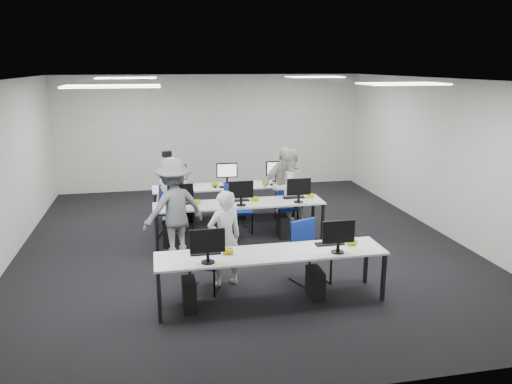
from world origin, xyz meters
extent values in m
plane|color=black|center=(0.00, 0.00, 0.00)|extent=(9.00, 9.00, 0.00)
plane|color=white|center=(0.00, 0.00, 3.00)|extent=(9.00, 9.00, 0.00)
cube|color=beige|center=(0.00, 4.50, 1.50)|extent=(8.00, 0.02, 3.00)
cube|color=beige|center=(0.00, -4.50, 1.50)|extent=(8.00, 0.02, 3.00)
cube|color=beige|center=(-4.00, 0.00, 1.50)|extent=(0.02, 9.00, 3.00)
cube|color=beige|center=(4.00, 0.00, 1.50)|extent=(0.02, 9.00, 3.00)
cube|color=white|center=(-2.00, -2.00, 2.98)|extent=(1.20, 0.60, 0.02)
cube|color=white|center=(2.00, -2.00, 2.98)|extent=(1.20, 0.60, 0.02)
cube|color=white|center=(-2.00, 2.00, 2.98)|extent=(1.20, 0.60, 0.02)
cube|color=white|center=(2.00, 2.00, 2.98)|extent=(1.20, 0.60, 0.02)
cube|color=silver|center=(0.00, -2.40, 0.71)|extent=(3.20, 0.70, 0.03)
cube|color=black|center=(-1.55, -2.70, 0.35)|extent=(0.05, 0.05, 0.70)
cube|color=black|center=(-1.55, -2.10, 0.35)|extent=(0.05, 0.05, 0.70)
cube|color=black|center=(1.55, -2.70, 0.35)|extent=(0.05, 0.05, 0.70)
cube|color=black|center=(1.55, -2.10, 0.35)|extent=(0.05, 0.05, 0.70)
cube|color=silver|center=(0.00, 0.20, 0.71)|extent=(3.20, 0.70, 0.03)
cube|color=black|center=(-1.55, -0.10, 0.35)|extent=(0.05, 0.05, 0.70)
cube|color=black|center=(-1.55, 0.50, 0.35)|extent=(0.05, 0.05, 0.70)
cube|color=black|center=(1.55, -0.10, 0.35)|extent=(0.05, 0.05, 0.70)
cube|color=black|center=(1.55, 0.50, 0.35)|extent=(0.05, 0.05, 0.70)
cube|color=silver|center=(0.00, 1.60, 0.71)|extent=(3.20, 0.70, 0.03)
cube|color=black|center=(-1.55, 1.30, 0.35)|extent=(0.05, 0.05, 0.70)
cube|color=black|center=(-1.55, 1.90, 0.35)|extent=(0.05, 0.05, 0.70)
cube|color=black|center=(1.55, 1.30, 0.35)|extent=(0.05, 0.05, 0.70)
cube|color=black|center=(1.55, 1.90, 0.35)|extent=(0.05, 0.05, 0.70)
cube|color=#0E1FB7|center=(-0.90, -2.58, 1.03)|extent=(0.46, 0.04, 0.32)
cube|color=black|center=(-0.90, -2.26, 0.74)|extent=(0.42, 0.14, 0.02)
ellipsoid|color=black|center=(-0.60, -2.26, 0.75)|extent=(0.07, 0.10, 0.04)
cube|color=black|center=(-1.15, -2.40, 0.21)|extent=(0.18, 0.40, 0.42)
cube|color=white|center=(0.90, -2.58, 1.03)|extent=(0.46, 0.04, 0.32)
cube|color=black|center=(0.90, -2.26, 0.74)|extent=(0.42, 0.14, 0.02)
ellipsoid|color=black|center=(1.20, -2.26, 0.75)|extent=(0.07, 0.10, 0.04)
cube|color=black|center=(0.65, -2.40, 0.21)|extent=(0.18, 0.40, 0.42)
cube|color=white|center=(-1.10, 0.02, 1.03)|extent=(0.46, 0.04, 0.32)
cube|color=black|center=(-1.10, 0.34, 0.74)|extent=(0.42, 0.14, 0.02)
ellipsoid|color=black|center=(-0.80, 0.34, 0.75)|extent=(0.07, 0.10, 0.04)
cube|color=black|center=(-1.35, 0.20, 0.21)|extent=(0.18, 0.40, 0.42)
cube|color=white|center=(0.00, 0.02, 1.03)|extent=(0.46, 0.04, 0.32)
cube|color=black|center=(0.00, 0.34, 0.74)|extent=(0.42, 0.14, 0.02)
ellipsoid|color=black|center=(0.30, 0.34, 0.75)|extent=(0.07, 0.10, 0.04)
cube|color=black|center=(-0.25, 0.20, 0.21)|extent=(0.18, 0.40, 0.42)
cube|color=white|center=(1.10, 0.02, 1.03)|extent=(0.46, 0.04, 0.32)
cube|color=black|center=(1.10, 0.34, 0.74)|extent=(0.42, 0.14, 0.02)
ellipsoid|color=black|center=(1.40, 0.34, 0.75)|extent=(0.07, 0.10, 0.04)
cube|color=black|center=(0.85, 0.20, 0.21)|extent=(0.18, 0.40, 0.42)
cube|color=white|center=(-1.10, 1.78, 1.03)|extent=(0.46, 0.04, 0.32)
cube|color=black|center=(-1.10, 1.46, 0.74)|extent=(0.42, 0.14, 0.02)
ellipsoid|color=black|center=(-1.40, 1.46, 0.75)|extent=(0.07, 0.10, 0.04)
cube|color=black|center=(-0.85, 1.60, 0.21)|extent=(0.18, 0.40, 0.42)
cube|color=white|center=(0.00, 1.78, 1.03)|extent=(0.46, 0.04, 0.32)
cube|color=black|center=(0.00, 1.46, 0.74)|extent=(0.42, 0.14, 0.02)
ellipsoid|color=black|center=(-0.30, 1.46, 0.75)|extent=(0.07, 0.10, 0.04)
cube|color=black|center=(0.25, 1.60, 0.21)|extent=(0.18, 0.40, 0.42)
cube|color=white|center=(1.10, 1.78, 1.03)|extent=(0.46, 0.04, 0.32)
cube|color=black|center=(1.10, 1.46, 0.74)|extent=(0.42, 0.14, 0.02)
ellipsoid|color=black|center=(0.80, 1.46, 0.75)|extent=(0.07, 0.10, 0.04)
cube|color=black|center=(1.35, 1.60, 0.21)|extent=(0.18, 0.40, 0.42)
cube|color=navy|center=(-0.87, -1.87, 0.41)|extent=(0.50, 0.49, 0.05)
cube|color=navy|center=(-0.81, -1.70, 0.65)|extent=(0.37, 0.18, 0.32)
cube|color=navy|center=(0.74, -1.90, 0.48)|extent=(0.59, 0.58, 0.06)
cube|color=navy|center=(0.66, -1.70, 0.76)|extent=(0.43, 0.21, 0.38)
cube|color=navy|center=(-1.28, 0.69, 0.50)|extent=(0.55, 0.53, 0.07)
cube|color=navy|center=(-1.24, 0.91, 0.78)|extent=(0.46, 0.13, 0.39)
cube|color=navy|center=(0.13, 0.65, 0.41)|extent=(0.43, 0.41, 0.05)
cube|color=navy|center=(0.15, 0.83, 0.65)|extent=(0.38, 0.08, 0.32)
cube|color=navy|center=(1.08, 0.75, 0.42)|extent=(0.45, 0.44, 0.06)
cube|color=navy|center=(1.11, 0.93, 0.66)|extent=(0.39, 0.10, 0.33)
cube|color=navy|center=(-1.00, 1.14, 0.43)|extent=(0.43, 0.41, 0.06)
cube|color=navy|center=(-0.99, 0.95, 0.67)|extent=(0.40, 0.07, 0.34)
cube|color=navy|center=(0.07, 1.16, 0.47)|extent=(0.52, 0.50, 0.06)
cube|color=navy|center=(0.03, 0.96, 0.73)|extent=(0.43, 0.13, 0.37)
cube|color=navy|center=(1.07, 0.95, 0.42)|extent=(0.48, 0.47, 0.05)
cube|color=navy|center=(1.03, 0.78, 0.66)|extent=(0.38, 0.13, 0.33)
ellipsoid|color=olive|center=(-1.15, 0.34, 0.86)|extent=(0.35, 0.27, 0.26)
imported|color=beige|center=(-0.56, -1.74, 0.74)|extent=(0.62, 0.50, 1.48)
imported|color=beige|center=(1.10, 0.80, 0.81)|extent=(0.95, 0.86, 1.61)
imported|color=beige|center=(-1.19, 0.92, 0.76)|extent=(0.87, 0.73, 1.51)
imported|color=beige|center=(1.09, 1.12, 0.80)|extent=(1.01, 0.63, 1.61)
imported|color=slate|center=(-1.24, -0.40, 0.86)|extent=(1.28, 1.04, 1.73)
cube|color=black|center=(-1.31, -0.24, 1.78)|extent=(0.20, 0.22, 0.10)
camera|label=1|loc=(-1.52, -8.69, 3.26)|focal=35.00mm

